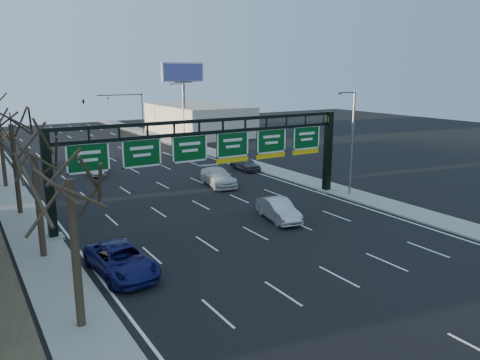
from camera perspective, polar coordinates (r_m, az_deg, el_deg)
ground at (r=30.03m, az=3.97°, el=-7.58°), size 160.00×160.00×0.00m
sidewalk_left at (r=44.19m, az=-25.98°, el=-2.05°), size 3.00×120.00×0.12m
sidewalk_right at (r=52.89m, az=2.63°, el=1.59°), size 3.00×120.00×0.12m
lane_markings at (r=47.03m, az=-10.36°, el=-0.13°), size 21.60×120.00×0.01m
sign_gantry at (r=35.48m, az=-3.25°, el=3.40°), size 24.60×1.20×7.20m
building_right_distant at (r=81.80m, az=-5.11°, el=7.35°), size 12.00×20.00×5.00m
tree_near at (r=19.37m, az=-20.34°, el=3.07°), size 3.60×3.60×8.86m
tree_gantry at (r=28.22m, az=-24.04°, el=4.89°), size 3.60×3.60×8.48m
tree_mid at (r=38.04m, az=-26.32°, el=7.63°), size 3.60×3.60×9.24m
streetlight_near at (r=41.18m, az=13.41°, el=5.05°), size 2.15×0.22×9.00m
streetlight_far at (r=69.34m, az=-7.01°, el=8.43°), size 2.15×0.22×9.00m
billboard_right at (r=74.72m, az=-6.94°, el=11.82°), size 7.00×0.50×12.00m
traffic_signal_mast at (r=81.02m, az=-15.97°, el=8.98°), size 10.16×0.54×7.00m
car_blue_suv at (r=26.02m, az=-14.28°, el=-9.46°), size 2.98×5.80×1.57m
car_silver_sedan at (r=34.17m, az=4.71°, el=-3.64°), size 2.46×4.94×1.55m
car_white_wagon at (r=44.50m, az=-2.70°, el=0.37°), size 3.00×5.80×1.61m
car_grey_far at (r=51.37m, az=0.63°, el=2.03°), size 1.76×4.34×1.48m
car_silver_distant at (r=51.37m, az=-17.17°, el=1.41°), size 2.19×4.51×1.43m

